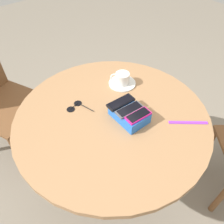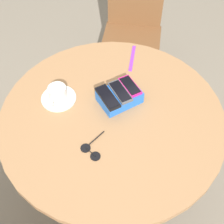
{
  "view_description": "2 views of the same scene",
  "coord_description": "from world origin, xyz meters",
  "px_view_note": "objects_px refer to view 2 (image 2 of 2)",
  "views": [
    {
      "loc": [
        -0.56,
        0.5,
        1.54
      ],
      "look_at": [
        0.0,
        0.0,
        0.77
      ],
      "focal_mm": 35.0,
      "sensor_mm": 36.0,
      "label": 1
    },
    {
      "loc": [
        0.45,
        0.68,
        1.8
      ],
      "look_at": [
        0.0,
        0.0,
        0.77
      ],
      "focal_mm": 50.0,
      "sensor_mm": 36.0,
      "label": 2
    }
  ],
  "objects_px": {
    "saucer": "(59,98)",
    "chair_far_side": "(132,33)",
    "phone_box": "(119,97)",
    "round_table": "(112,129)",
    "coffee_cup": "(57,93)",
    "phone_black": "(108,97)",
    "phone_gray": "(120,92)",
    "lanyard_strap": "(132,58)",
    "sunglasses": "(91,150)",
    "phone_magenta": "(130,86)"
  },
  "relations": [
    {
      "from": "phone_gray",
      "to": "coffee_cup",
      "type": "distance_m",
      "value": 0.27
    },
    {
      "from": "lanyard_strap",
      "to": "phone_magenta",
      "type": "bearing_deg",
      "value": 50.89
    },
    {
      "from": "round_table",
      "to": "phone_gray",
      "type": "bearing_deg",
      "value": -147.93
    },
    {
      "from": "phone_box",
      "to": "phone_magenta",
      "type": "bearing_deg",
      "value": -179.04
    },
    {
      "from": "sunglasses",
      "to": "chair_far_side",
      "type": "height_order",
      "value": "chair_far_side"
    },
    {
      "from": "saucer",
      "to": "lanyard_strap",
      "type": "xyz_separation_m",
      "value": [
        -0.43,
        -0.03,
        -0.0
      ]
    },
    {
      "from": "lanyard_strap",
      "to": "chair_far_side",
      "type": "xyz_separation_m",
      "value": [
        -0.34,
        -0.44,
        -0.27
      ]
    },
    {
      "from": "coffee_cup",
      "to": "round_table",
      "type": "bearing_deg",
      "value": 125.81
    },
    {
      "from": "saucer",
      "to": "sunglasses",
      "type": "relative_size",
      "value": 1.25
    },
    {
      "from": "phone_magenta",
      "to": "coffee_cup",
      "type": "bearing_deg",
      "value": -29.71
    },
    {
      "from": "phone_gray",
      "to": "coffee_cup",
      "type": "xyz_separation_m",
      "value": [
        0.22,
        -0.16,
        -0.02
      ]
    },
    {
      "from": "saucer",
      "to": "chair_far_side",
      "type": "bearing_deg",
      "value": -148.42
    },
    {
      "from": "phone_black",
      "to": "sunglasses",
      "type": "xyz_separation_m",
      "value": [
        0.18,
        0.15,
        -0.06
      ]
    },
    {
      "from": "sunglasses",
      "to": "chair_far_side",
      "type": "bearing_deg",
      "value": -135.18
    },
    {
      "from": "phone_box",
      "to": "coffee_cup",
      "type": "distance_m",
      "value": 0.27
    },
    {
      "from": "phone_box",
      "to": "phone_black",
      "type": "distance_m",
      "value": 0.07
    },
    {
      "from": "lanyard_strap",
      "to": "sunglasses",
      "type": "distance_m",
      "value": 0.57
    },
    {
      "from": "sunglasses",
      "to": "chair_far_side",
      "type": "relative_size",
      "value": 0.14
    },
    {
      "from": "coffee_cup",
      "to": "lanyard_strap",
      "type": "height_order",
      "value": "coffee_cup"
    },
    {
      "from": "round_table",
      "to": "coffee_cup",
      "type": "xyz_separation_m",
      "value": [
        0.15,
        -0.21,
        0.15
      ]
    },
    {
      "from": "phone_box",
      "to": "phone_gray",
      "type": "relative_size",
      "value": 1.3
    },
    {
      "from": "sunglasses",
      "to": "saucer",
      "type": "bearing_deg",
      "value": -93.74
    },
    {
      "from": "phone_box",
      "to": "sunglasses",
      "type": "relative_size",
      "value": 1.46
    },
    {
      "from": "phone_black",
      "to": "sunglasses",
      "type": "relative_size",
      "value": 1.17
    },
    {
      "from": "round_table",
      "to": "phone_gray",
      "type": "height_order",
      "value": "phone_gray"
    },
    {
      "from": "phone_gray",
      "to": "chair_far_side",
      "type": "distance_m",
      "value": 0.9
    },
    {
      "from": "phone_black",
      "to": "sunglasses",
      "type": "height_order",
      "value": "phone_black"
    },
    {
      "from": "coffee_cup",
      "to": "chair_far_side",
      "type": "distance_m",
      "value": 0.95
    },
    {
      "from": "phone_gray",
      "to": "phone_magenta",
      "type": "bearing_deg",
      "value": -176.4
    },
    {
      "from": "saucer",
      "to": "chair_far_side",
      "type": "distance_m",
      "value": 0.94
    },
    {
      "from": "phone_black",
      "to": "chair_far_side",
      "type": "height_order",
      "value": "chair_far_side"
    },
    {
      "from": "phone_black",
      "to": "chair_far_side",
      "type": "distance_m",
      "value": 0.94
    },
    {
      "from": "saucer",
      "to": "coffee_cup",
      "type": "distance_m",
      "value": 0.04
    },
    {
      "from": "phone_box",
      "to": "phone_gray",
      "type": "bearing_deg",
      "value": 119.56
    },
    {
      "from": "sunglasses",
      "to": "chair_far_side",
      "type": "xyz_separation_m",
      "value": [
        -0.79,
        -0.78,
        -0.28
      ]
    },
    {
      "from": "round_table",
      "to": "chair_far_side",
      "type": "height_order",
      "value": "chair_far_side"
    },
    {
      "from": "round_table",
      "to": "saucer",
      "type": "distance_m",
      "value": 0.28
    },
    {
      "from": "coffee_cup",
      "to": "sunglasses",
      "type": "distance_m",
      "value": 0.31
    },
    {
      "from": "phone_box",
      "to": "chair_far_side",
      "type": "height_order",
      "value": "chair_far_side"
    },
    {
      "from": "phone_black",
      "to": "lanyard_strap",
      "type": "height_order",
      "value": "phone_black"
    },
    {
      "from": "round_table",
      "to": "phone_gray",
      "type": "relative_size",
      "value": 6.96
    },
    {
      "from": "coffee_cup",
      "to": "saucer",
      "type": "bearing_deg",
      "value": -139.09
    },
    {
      "from": "coffee_cup",
      "to": "sunglasses",
      "type": "relative_size",
      "value": 0.77
    },
    {
      "from": "lanyard_strap",
      "to": "chair_far_side",
      "type": "bearing_deg",
      "value": -127.52
    },
    {
      "from": "phone_box",
      "to": "phone_magenta",
      "type": "relative_size",
      "value": 1.42
    },
    {
      "from": "phone_box",
      "to": "lanyard_strap",
      "type": "relative_size",
      "value": 0.97
    },
    {
      "from": "phone_black",
      "to": "chair_far_side",
      "type": "relative_size",
      "value": 0.16
    },
    {
      "from": "phone_gray",
      "to": "coffee_cup",
      "type": "relative_size",
      "value": 1.46
    },
    {
      "from": "phone_magenta",
      "to": "saucer",
      "type": "bearing_deg",
      "value": -30.12
    },
    {
      "from": "phone_box",
      "to": "sunglasses",
      "type": "height_order",
      "value": "phone_box"
    }
  ]
}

